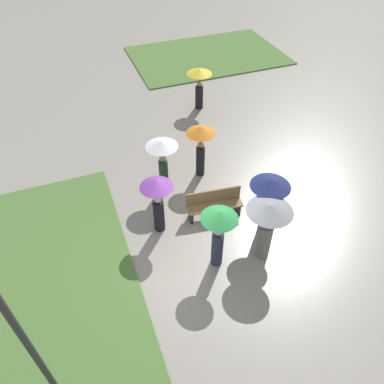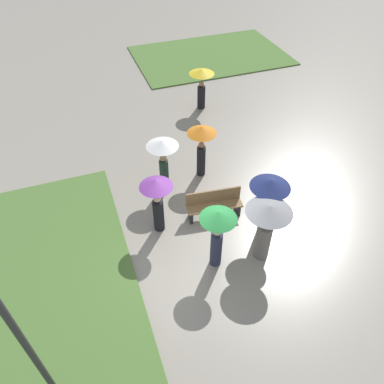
{
  "view_description": "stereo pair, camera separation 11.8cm",
  "coord_description": "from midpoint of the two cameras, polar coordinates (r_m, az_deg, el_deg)",
  "views": [
    {
      "loc": [
        -2.27,
        -6.17,
        8.34
      ],
      "look_at": [
        0.59,
        1.41,
        0.79
      ],
      "focal_mm": 35.0,
      "sensor_mm": 36.0,
      "label": 1
    },
    {
      "loc": [
        -2.16,
        -6.21,
        8.34
      ],
      "look_at": [
        0.59,
        1.41,
        0.79
      ],
      "focal_mm": 35.0,
      "sensor_mm": 36.0,
      "label": 2
    }
  ],
  "objects": [
    {
      "name": "crowd_person_white",
      "position": [
        11.49,
        -4.15,
        5.7
      ],
      "size": [
        0.99,
        0.99,
        1.91
      ],
      "rotation": [
        0.0,
        0.0,
        5.35
      ],
      "color": "#1E3328",
      "rests_on": "ground_plane"
    },
    {
      "name": "lamp_post",
      "position": [
        6.66,
        -25.28,
        -17.77
      ],
      "size": [
        0.32,
        0.32,
        4.6
      ],
      "color": "#2D2D30",
      "rests_on": "ground_plane"
    },
    {
      "name": "crowd_person_green",
      "position": [
        9.28,
        4.28,
        -5.43
      ],
      "size": [
        0.94,
        0.94,
        1.98
      ],
      "rotation": [
        0.0,
        0.0,
        5.77
      ],
      "color": "#282D47",
      "rests_on": "ground_plane"
    },
    {
      "name": "lawn_patch_far",
      "position": [
        21.37,
        2.99,
        20.06
      ],
      "size": [
        7.92,
        5.22,
        0.06
      ],
      "color": "#4C7033",
      "rests_on": "ground_plane"
    },
    {
      "name": "crowd_person_orange",
      "position": [
        12.06,
        1.74,
        7.96
      ],
      "size": [
        0.95,
        0.95,
        1.92
      ],
      "rotation": [
        0.0,
        0.0,
        1.93
      ],
      "color": "black",
      "rests_on": "ground_plane"
    },
    {
      "name": "crowd_person_purple",
      "position": [
        10.2,
        -5.05,
        -0.43
      ],
      "size": [
        0.92,
        0.92,
        1.9
      ],
      "rotation": [
        0.0,
        0.0,
        0.18
      ],
      "color": "black",
      "rests_on": "ground_plane"
    },
    {
      "name": "crowd_person_navy",
      "position": [
        10.17,
        11.95,
        -0.18
      ],
      "size": [
        1.09,
        1.09,
        1.98
      ],
      "rotation": [
        0.0,
        0.0,
        5.77
      ],
      "color": "#47382D",
      "rests_on": "ground_plane"
    },
    {
      "name": "park_bench",
      "position": [
        11.2,
        3.67,
        -1.77
      ],
      "size": [
        1.71,
        0.63,
        0.9
      ],
      "rotation": [
        0.0,
        0.0,
        -0.13
      ],
      "color": "brown",
      "rests_on": "ground_plane"
    },
    {
      "name": "lone_walker_far_path",
      "position": [
        15.97,
        1.69,
        16.62
      ],
      "size": [
        1.03,
        1.03,
        1.74
      ],
      "rotation": [
        0.0,
        0.0,
        4.35
      ],
      "color": "black",
      "rests_on": "ground_plane"
    },
    {
      "name": "ground_plane",
      "position": [
        10.62,
        -0.1,
        -8.75
      ],
      "size": [
        90.0,
        90.0,
        0.0
      ],
      "primitive_type": "plane",
      "color": "gray"
    },
    {
      "name": "crowd_person_grey",
      "position": [
        9.69,
        11.68,
        -4.54
      ],
      "size": [
        1.19,
        1.19,
        1.91
      ],
      "rotation": [
        0.0,
        0.0,
        5.43
      ],
      "color": "slate",
      "rests_on": "ground_plane"
    }
  ]
}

